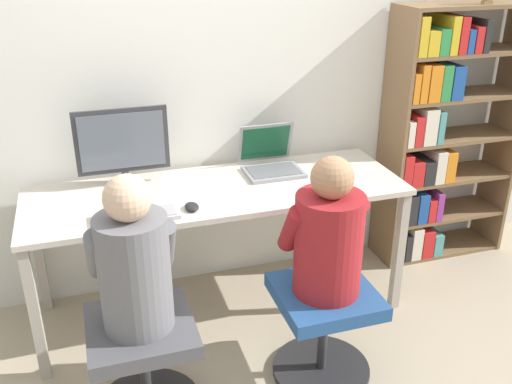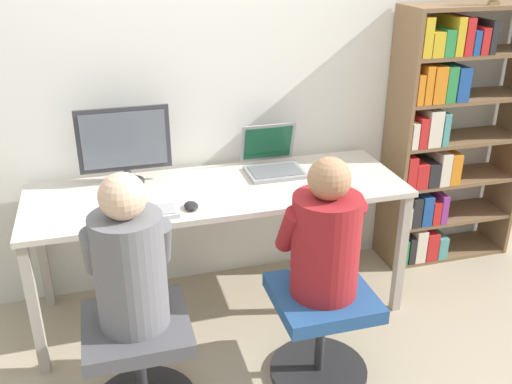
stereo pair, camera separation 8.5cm
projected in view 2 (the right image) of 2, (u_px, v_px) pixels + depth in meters
name	position (u px, v px, depth m)	size (l,w,h in m)	color
ground_plane	(235.00, 342.00, 3.12)	(14.00, 14.00, 0.00)	tan
wall_back	(200.00, 76.00, 3.24)	(10.00, 0.05, 2.60)	silver
desk	(218.00, 200.00, 3.13)	(2.05, 0.69, 0.77)	beige
desktop_monitor	(125.00, 145.00, 3.07)	(0.49, 0.18, 0.43)	#333338
laptop	(273.00, 162.00, 3.31)	(0.33, 0.32, 0.26)	gray
keyboard	(136.00, 215.00, 2.78)	(0.41, 0.15, 0.03)	#B2B2B7
computer_mouse_by_keyboard	(191.00, 206.00, 2.86)	(0.07, 0.10, 0.03)	black
office_chair_left	(140.00, 358.00, 2.56)	(0.49, 0.49, 0.50)	#262628
office_chair_right	(321.00, 326.00, 2.77)	(0.49, 0.49, 0.50)	#262628
person_at_monitor	(129.00, 260.00, 2.36)	(0.37, 0.33, 0.70)	slate
person_at_laptop	(326.00, 237.00, 2.57)	(0.39, 0.34, 0.67)	maroon
bookshelf	(441.00, 142.00, 3.62)	(0.88, 0.31, 1.67)	brown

